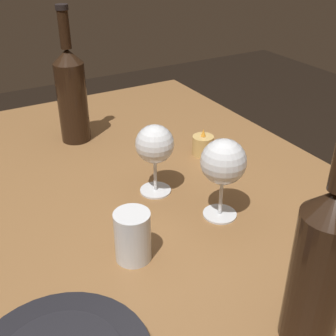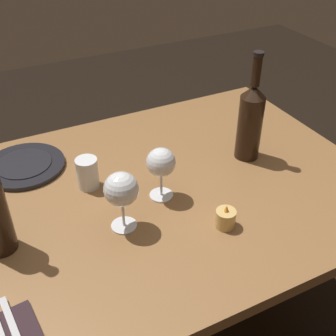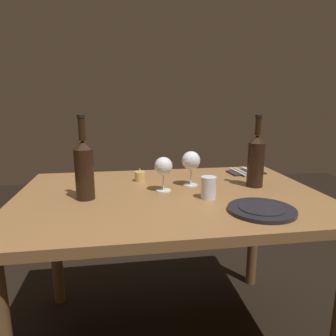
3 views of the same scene
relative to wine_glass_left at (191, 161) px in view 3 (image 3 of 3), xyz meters
name	(u,v)px [view 3 (image 3 of 3)]	position (x,y,z in m)	size (l,w,h in m)	color
dining_table	(170,213)	(-0.12, -0.10, -0.21)	(1.30, 0.90, 0.74)	olive
wine_glass_left	(191,161)	(0.00, 0.00, 0.00)	(0.09, 0.09, 0.16)	white
wine_glass_right	(163,167)	(-0.14, -0.07, -0.01)	(0.08, 0.08, 0.15)	white
wine_bottle	(84,168)	(-0.47, -0.13, 0.01)	(0.08, 0.08, 0.34)	black
wine_bottle_second	(256,160)	(0.29, -0.06, 0.01)	(0.08, 0.08, 0.33)	black
water_tumbler	(208,189)	(0.03, -0.20, -0.08)	(0.06, 0.06, 0.09)	white
votive_candle	(140,177)	(-0.23, 0.11, -0.09)	(0.05, 0.05, 0.07)	#DBB266
dinner_plate	(262,210)	(0.17, -0.38, -0.11)	(0.24, 0.24, 0.02)	black
folded_napkin	(246,172)	(0.35, 0.19, -0.11)	(0.20, 0.13, 0.01)	#2D1E23
fork_inner	(242,171)	(0.33, 0.19, -0.10)	(0.03, 0.18, 0.00)	silver
fork_outer	(237,172)	(0.30, 0.19, -0.10)	(0.03, 0.18, 0.00)	silver
table_knife	(251,171)	(0.38, 0.19, -0.10)	(0.04, 0.21, 0.00)	silver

